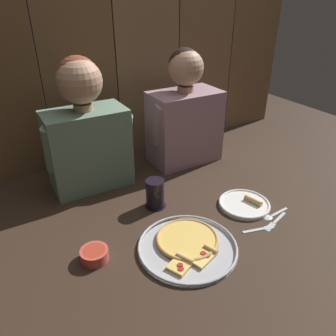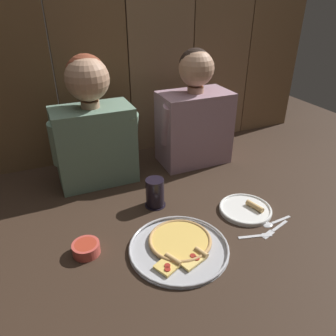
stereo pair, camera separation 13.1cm
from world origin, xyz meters
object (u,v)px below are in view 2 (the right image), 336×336
pizza_tray (179,245)px  diner_left (93,126)px  diner_right (195,115)px  dipping_bowl (86,248)px  dinner_plate (246,209)px  drinking_glass (155,193)px

pizza_tray → diner_left: 0.67m
diner_left → diner_right: 0.51m
dipping_bowl → diner_left: 0.57m
diner_left → diner_right: size_ratio=1.01×
diner_left → dinner_plate: bearing=-44.8°
drinking_glass → diner_right: size_ratio=0.22×
pizza_tray → diner_right: 0.73m
diner_left → diner_right: (0.51, -0.00, -0.02)m
drinking_glass → diner_right: 0.50m
pizza_tray → dipping_bowl: (-0.31, 0.11, 0.01)m
pizza_tray → diner_left: size_ratio=0.61×
drinking_glass → pizza_tray: bearing=-93.5°
drinking_glass → diner_left: (-0.17, 0.31, 0.21)m
diner_right → pizza_tray: bearing=-121.3°
diner_left → diner_right: diner_left is taller
dinner_plate → diner_right: (0.01, 0.50, 0.25)m
diner_right → dinner_plate: bearing=-91.1°
pizza_tray → diner_right: (0.36, 0.59, 0.25)m
dipping_bowl → diner_left: (0.15, 0.48, 0.25)m
pizza_tray → dinner_plate: 0.36m
pizza_tray → dipping_bowl: size_ratio=3.71×
dipping_bowl → diner_left: diner_left is taller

